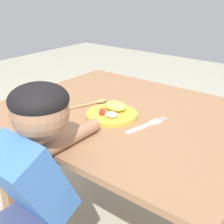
{
  "coord_description": "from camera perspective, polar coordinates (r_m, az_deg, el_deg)",
  "views": [
    {
      "loc": [
        0.69,
        -0.98,
        1.24
      ],
      "look_at": [
        -0.02,
        -0.08,
        0.73
      ],
      "focal_mm": 47.19,
      "sensor_mm": 36.0,
      "label": 1
    }
  ],
  "objects": [
    {
      "name": "spoon",
      "position": [
        1.39,
        -3.55,
        1.82
      ],
      "size": [
        0.1,
        0.22,
        0.02
      ],
      "rotation": [
        0.0,
        0.0,
        1.21
      ],
      "color": "tan",
      "rests_on": "dining_table"
    },
    {
      "name": "fork",
      "position": [
        1.19,
        6.71,
        -2.56
      ],
      "size": [
        0.07,
        0.22,
        0.01
      ],
      "rotation": [
        0.0,
        0.0,
        1.35
      ],
      "color": "silver",
      "rests_on": "dining_table"
    },
    {
      "name": "dining_table",
      "position": [
        1.37,
        2.91,
        -5.17
      ],
      "size": [
        1.12,
        0.9,
        0.71
      ],
      "color": "#976947",
      "rests_on": "ground_plane"
    },
    {
      "name": "plate",
      "position": [
        1.26,
        0.1,
        -0.06
      ],
      "size": [
        0.22,
        0.22,
        0.06
      ],
      "color": "gold",
      "rests_on": "dining_table"
    },
    {
      "name": "person",
      "position": [
        1.06,
        -15.1,
        -18.05
      ],
      "size": [
        0.21,
        0.45,
        0.97
      ],
      "color": "#3E4468",
      "rests_on": "ground_plane"
    }
  ]
}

